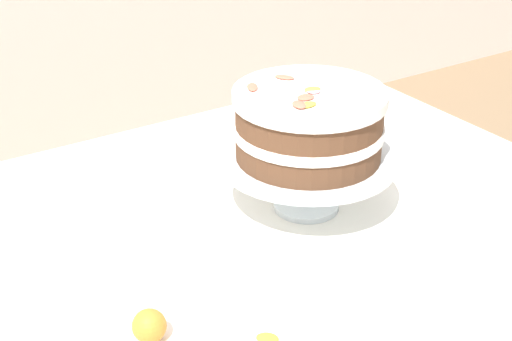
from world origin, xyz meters
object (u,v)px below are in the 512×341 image
object	(u,v)px
layer_cake	(309,124)
teacup	(499,292)
dining_table	(225,312)
fallen_rose	(150,327)
cake_stand	(308,165)

from	to	relation	value
layer_cake	teacup	bearing A→B (deg)	-79.44
dining_table	layer_cake	distance (m)	0.32
dining_table	fallen_rose	bearing A→B (deg)	-149.91
cake_stand	fallen_rose	distance (m)	0.41
cake_stand	teacup	world-z (taller)	cake_stand
dining_table	layer_cake	size ratio (longest dim) A/B	5.72
cake_stand	fallen_rose	xyz separation A→B (m)	(-0.37, -0.16, -0.06)
fallen_rose	dining_table	bearing A→B (deg)	30.09
layer_cake	teacup	world-z (taller)	layer_cake
layer_cake	dining_table	bearing A→B (deg)	-162.15
teacup	dining_table	bearing A→B (deg)	132.49
dining_table	teacup	world-z (taller)	teacup
teacup	fallen_rose	xyz separation A→B (m)	(-0.43, 0.19, -0.00)
layer_cake	fallen_rose	size ratio (longest dim) A/B	2.25
fallen_rose	teacup	bearing A→B (deg)	-23.92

